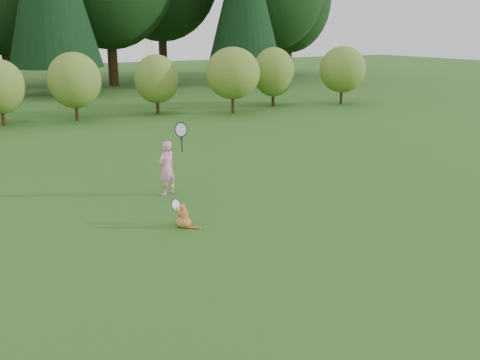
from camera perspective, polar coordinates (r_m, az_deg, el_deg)
ground at (r=9.62m, az=1.25°, el=-5.31°), size 100.00×100.00×0.00m
shrub_row at (r=21.35m, az=-16.67°, el=9.61°), size 28.00×3.00×2.80m
child at (r=11.57m, az=-7.76°, el=1.42°), size 0.69×0.45×1.77m
cat at (r=9.74m, az=-6.09°, el=-3.71°), size 0.43×0.68×0.59m
tennis_ball at (r=8.99m, az=-7.19°, el=-0.65°), size 0.06×0.06×0.06m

